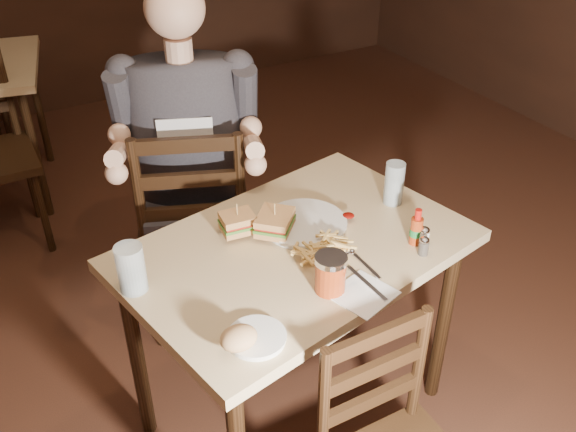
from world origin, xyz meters
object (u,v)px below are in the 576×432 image
chair_far (195,221)px  side_plate (256,339)px  dinner_plate (305,225)px  glass_right (394,183)px  syrup_dispenser (330,273)px  diner (185,116)px  main_table (296,269)px  hot_sauce (417,227)px  glass_left (131,269)px

chair_far → side_plate: chair_far is taller
side_plate → dinner_plate: bearing=45.6°
glass_right → dinner_plate: bearing=175.9°
syrup_dispenser → dinner_plate: bearing=60.8°
diner → dinner_plate: 0.62m
chair_far → dinner_plate: bearing=126.6°
main_table → glass_right: size_ratio=7.78×
dinner_plate → hot_sauce: (0.25, -0.25, 0.05)m
main_table → glass_right: glass_right is taller
diner → syrup_dispenser: (0.07, -0.87, -0.15)m
dinner_plate → side_plate: bearing=-134.4°
main_table → diner: 0.71m
diner → dinner_plate: bearing=-50.5°
chair_far → dinner_plate: size_ratio=3.62×
glass_right → syrup_dispenser: 0.52m
main_table → chair_far: (-0.08, 0.68, -0.19)m
glass_left → glass_right: (0.92, 0.00, 0.00)m
chair_far → syrup_dispenser: size_ratio=8.29×
main_table → diner: size_ratio=1.23×
hot_sauce → side_plate: hot_sauce is taller
glass_left → side_plate: 0.42m
glass_right → hot_sauce: (-0.09, -0.23, -0.01)m
dinner_plate → chair_far: bearing=104.1°
diner → side_plate: size_ratio=6.25×
main_table → chair_far: chair_far is taller
main_table → syrup_dispenser: (-0.03, -0.23, 0.15)m
glass_right → diner: bearing=131.0°
syrup_dispenser → side_plate: syrup_dispenser is taller
side_plate → glass_left: bearing=120.3°
chair_far → dinner_plate: (0.15, -0.61, 0.29)m
chair_far → syrup_dispenser: (0.05, -0.91, 0.34)m
dinner_plate → syrup_dispenser: bearing=-108.2°
main_table → glass_right: bearing=6.9°
side_plate → hot_sauce: bearing=11.9°
chair_far → diner: diner is taller
main_table → chair_far: 0.71m
diner → chair_far: bearing=90.0°
glass_right → side_plate: size_ratio=0.99×
chair_far → diner: bearing=90.0°
syrup_dispenser → glass_left: bearing=138.9°
diner → side_plate: (-0.20, -0.94, -0.20)m
glass_left → syrup_dispenser: 0.56m
glass_left → glass_right: size_ratio=0.97×
main_table → glass_left: bearing=174.8°
main_table → side_plate: size_ratio=7.72×
dinner_plate → glass_left: glass_left is taller
side_plate → chair_far: bearing=77.3°
glass_right → main_table: bearing=-173.1°
hot_sauce → syrup_dispenser: hot_sauce is taller
diner → side_plate: 0.98m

